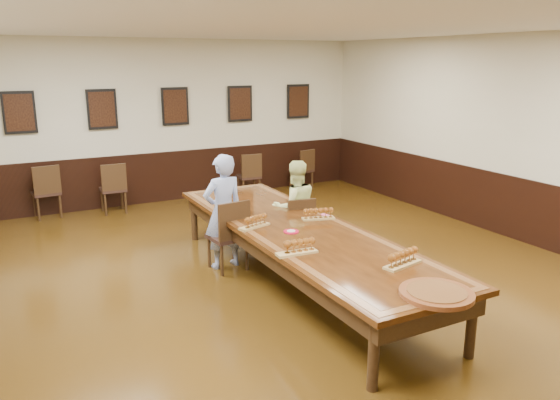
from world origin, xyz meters
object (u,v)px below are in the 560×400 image
person_man (223,212)px  person_woman (295,208)px  spare_chair_a (46,191)px  spare_chair_b (113,188)px  spare_chair_d (301,169)px  conference_table (299,239)px  carved_platter (437,293)px  spare_chair_c (249,175)px  chair_man (227,234)px  chair_woman (297,226)px

person_man → person_woman: person_man is taller
spare_chair_a → person_woman: size_ratio=0.70×
person_man → spare_chair_b: bearing=-83.0°
spare_chair_d → spare_chair_a: bearing=-14.7°
conference_table → carved_platter: carved_platter is taller
spare_chair_a → spare_chair_c: bearing=168.6°
chair_man → carved_platter: (0.68, -3.24, 0.28)m
spare_chair_a → person_woman: bearing=122.2°
spare_chair_d → carved_platter: bearing=56.7°
chair_woman → spare_chair_a: bearing=-42.5°
person_man → person_woman: size_ratio=1.13×
chair_woman → spare_chair_b: bearing=-53.1°
spare_chair_b → person_man: bearing=103.4°
spare_chair_b → chair_man: bearing=103.2°
chair_man → spare_chair_d: 4.96m
spare_chair_a → person_man: person_man is taller
chair_woman → spare_chair_a: (-3.04, 3.88, 0.04)m
chair_woman → conference_table: 1.07m
conference_table → chair_man: bearing=123.1°
chair_man → spare_chair_c: (1.96, 3.58, -0.03)m
chair_man → conference_table: (0.59, -0.91, 0.11)m
spare_chair_a → spare_chair_c: spare_chair_a is taller
spare_chair_a → spare_chair_d: size_ratio=1.10×
spare_chair_d → conference_table: spare_chair_d is taller
chair_man → conference_table: chair_man is taller
person_man → spare_chair_a: bearing=-68.5°
chair_woman → chair_man: bearing=10.5°
conference_table → spare_chair_b: bearing=106.8°
spare_chair_d → conference_table: (-2.71, -4.61, 0.17)m
chair_man → person_woman: person_woman is taller
spare_chair_a → person_woman: 4.87m
carved_platter → spare_chair_b: bearing=102.0°
chair_woman → person_woman: size_ratio=0.64×
person_man → person_woman: 1.13m
chair_woman → carved_platter: bearing=92.1°
chair_man → spare_chair_d: (3.30, 3.71, -0.05)m
spare_chair_a → person_man: (1.92, -3.80, 0.30)m
spare_chair_a → conference_table: bearing=111.0°
spare_chair_a → spare_chair_c: (3.90, -0.32, -0.03)m
chair_woman → person_woman: 0.27m
conference_table → chair_woman: bearing=61.3°
chair_man → spare_chair_c: bearing=-124.1°
spare_chair_c → conference_table: 4.70m
person_man → conference_table: size_ratio=0.32×
conference_table → person_woman: bearing=62.9°
chair_woman → person_man: person_man is taller
chair_man → spare_chair_a: 4.36m
spare_chair_c → conference_table: spare_chair_c is taller
carved_platter → conference_table: bearing=92.1°
chair_woman → spare_chair_b: 4.11m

